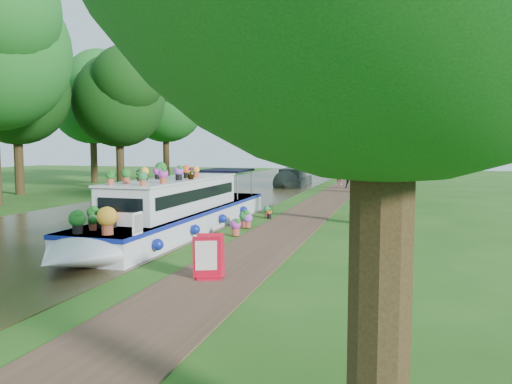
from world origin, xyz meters
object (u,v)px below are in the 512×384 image
object	(u,v)px
pedestrian_pink	(340,173)
pedestrian_dark	(351,176)
plant_boat	(175,209)
second_boat	(293,179)
sandwich_board	(208,259)

from	to	relation	value
pedestrian_pink	pedestrian_dark	size ratio (longest dim) A/B	1.01
pedestrian_pink	plant_boat	bearing A→B (deg)	-73.11
second_boat	pedestrian_dark	size ratio (longest dim) A/B	3.78
plant_boat	second_boat	world-z (taller)	plant_boat
second_boat	pedestrian_pink	size ratio (longest dim) A/B	3.75
pedestrian_pink	second_boat	bearing A→B (deg)	-136.13
plant_boat	pedestrian_dark	world-z (taller)	plant_boat
second_boat	pedestrian_pink	world-z (taller)	pedestrian_pink
plant_boat	pedestrian_pink	bearing A→B (deg)	82.88
plant_boat	pedestrian_dark	xyz separation A→B (m)	(3.98, 19.94, 0.08)
plant_boat	pedestrian_dark	bearing A→B (deg)	78.71
plant_boat	pedestrian_pink	xyz separation A→B (m)	(2.84, 22.76, 0.08)
second_boat	pedestrian_dark	bearing A→B (deg)	-22.19
plant_boat	sandwich_board	xyz separation A→B (m)	(3.32, -5.27, -0.38)
sandwich_board	pedestrian_pink	distance (m)	28.04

